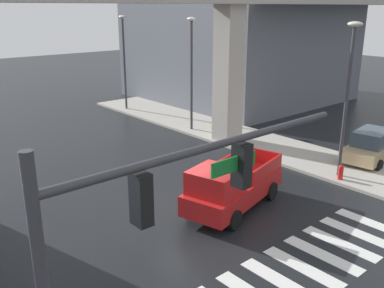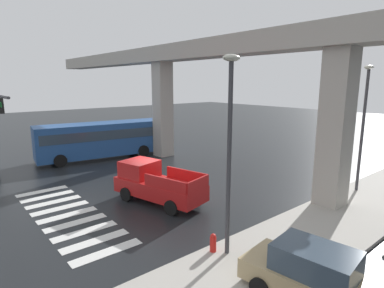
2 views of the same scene
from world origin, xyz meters
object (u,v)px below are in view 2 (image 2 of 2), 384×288
Objects in this scene: street_lamp_mid_block at (364,115)px; fire_hydrant at (213,244)px; sedan_tan at (316,277)px; city_bus at (104,138)px; street_lamp_near_corner at (230,135)px; pickup_truck at (155,184)px.

street_lamp_mid_block is 8.52× the size of fire_hydrant.
street_lamp_mid_block is at bearing 107.72° from sedan_tan.
sedan_tan is at bearing -8.28° from city_bus.
street_lamp_near_corner is at bearing 39.53° from fire_hydrant.
street_lamp_mid_block is (0.00, 10.76, 0.00)m from street_lamp_near_corner.
city_bus is at bearing 169.64° from street_lamp_near_corner.
sedan_tan is 5.02m from street_lamp_near_corner.
fire_hydrant is (-3.79, -0.49, -0.42)m from sedan_tan.
street_lamp_mid_block reaches higher than city_bus.
street_lamp_mid_block is at bearing 56.93° from pickup_truck.
street_lamp_near_corner is at bearing -177.32° from sedan_tan.
fire_hydrant is (5.94, -1.35, -0.56)m from pickup_truck.
fire_hydrant is at bearing -12.80° from pickup_truck.
city_bus is 21.14m from sedan_tan.
street_lamp_mid_block reaches higher than fire_hydrant.
city_bus reaches higher than pickup_truck.
sedan_tan is 0.62× the size of street_lamp_mid_block.
city_bus is at bearing -156.65° from street_lamp_mid_block.
sedan_tan is 11.73m from street_lamp_mid_block.
pickup_truck is 6.12m from fire_hydrant.
street_lamp_near_corner is 10.76m from street_lamp_mid_block.
sedan_tan is 5.29× the size of fire_hydrant.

